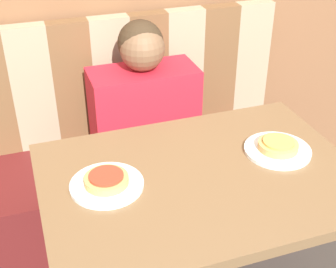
{
  "coord_description": "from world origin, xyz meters",
  "views": [
    {
      "loc": [
        -0.47,
        -1.05,
        1.61
      ],
      "look_at": [
        0.0,
        0.31,
        0.74
      ],
      "focal_mm": 50.0,
      "sensor_mm": 36.0,
      "label": 1
    }
  ],
  "objects": [
    {
      "name": "booth_seat",
      "position": [
        0.0,
        0.61,
        0.24
      ],
      "size": [
        1.36,
        0.49,
        0.48
      ],
      "color": "#5B1919",
      "rests_on": "ground_plane"
    },
    {
      "name": "person",
      "position": [
        0.0,
        0.62,
        0.74
      ],
      "size": [
        0.44,
        0.22,
        0.58
      ],
      "color": "red",
      "rests_on": "booth_seat"
    },
    {
      "name": "pizza_right",
      "position": [
        0.28,
        0.04,
        0.8
      ],
      "size": [
        0.13,
        0.13,
        0.03
      ],
      "color": "tan",
      "rests_on": "plate_right"
    },
    {
      "name": "dining_table",
      "position": [
        0.0,
        0.0,
        0.66
      ],
      "size": [
        0.96,
        0.68,
        0.78
      ],
      "color": "brown",
      "rests_on": "ground_plane"
    },
    {
      "name": "plate_left",
      "position": [
        -0.28,
        0.04,
        0.78
      ],
      "size": [
        0.22,
        0.22,
        0.01
      ],
      "color": "white",
      "rests_on": "dining_table"
    },
    {
      "name": "booth_backrest",
      "position": [
        0.0,
        0.82,
        0.75
      ],
      "size": [
        1.36,
        0.07,
        0.55
      ],
      "color": "brown",
      "rests_on": "booth_seat"
    },
    {
      "name": "plate_right",
      "position": [
        0.28,
        0.04,
        0.78
      ],
      "size": [
        0.22,
        0.22,
        0.01
      ],
      "color": "white",
      "rests_on": "dining_table"
    },
    {
      "name": "pizza_left",
      "position": [
        -0.28,
        0.04,
        0.8
      ],
      "size": [
        0.13,
        0.13,
        0.03
      ],
      "color": "tan",
      "rests_on": "plate_left"
    }
  ]
}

